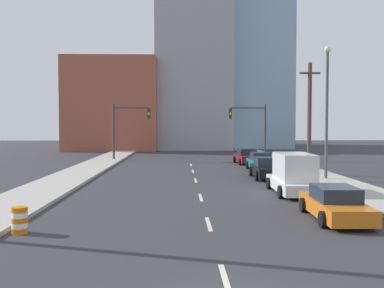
{
  "coord_description": "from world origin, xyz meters",
  "views": [
    {
      "loc": [
        -1.16,
        -8.5,
        3.89
      ],
      "look_at": [
        -0.0,
        29.49,
        2.2
      ],
      "focal_mm": 40.0,
      "sensor_mm": 36.0,
      "label": 1
    }
  ],
  "objects_px": {
    "traffic_signal_left": "(124,124)",
    "traffic_signal_right": "(255,124)",
    "sedan_teal": "(260,162)",
    "sedan_orange": "(335,204)",
    "sedan_maroon": "(247,157)",
    "street_lamp": "(327,104)",
    "utility_pole_right_mid": "(309,118)",
    "box_truck_white": "(294,175)",
    "traffic_barrel": "(20,220)",
    "sedan_black": "(267,169)"
  },
  "relations": [
    {
      "from": "traffic_signal_left",
      "to": "traffic_signal_right",
      "type": "xyz_separation_m",
      "value": [
        14.29,
        0.0,
        0.0
      ]
    },
    {
      "from": "traffic_signal_right",
      "to": "sedan_teal",
      "type": "xyz_separation_m",
      "value": [
        -1.31,
        -10.28,
        -3.29
      ]
    },
    {
      "from": "sedan_orange",
      "to": "sedan_maroon",
      "type": "distance_m",
      "value": 25.38
    },
    {
      "from": "sedan_teal",
      "to": "sedan_orange",
      "type": "bearing_deg",
      "value": -91.56
    },
    {
      "from": "street_lamp",
      "to": "sedan_teal",
      "type": "relative_size",
      "value": 2.09
    },
    {
      "from": "traffic_signal_right",
      "to": "utility_pole_right_mid",
      "type": "xyz_separation_m",
      "value": [
        1.81,
        -13.85,
        0.48
      ]
    },
    {
      "from": "utility_pole_right_mid",
      "to": "sedan_maroon",
      "type": "relative_size",
      "value": 1.86
    },
    {
      "from": "traffic_signal_left",
      "to": "sedan_maroon",
      "type": "bearing_deg",
      "value": -17.87
    },
    {
      "from": "box_truck_white",
      "to": "street_lamp",
      "type": "bearing_deg",
      "value": 57.17
    },
    {
      "from": "traffic_barrel",
      "to": "box_truck_white",
      "type": "distance_m",
      "value": 14.87
    },
    {
      "from": "box_truck_white",
      "to": "sedan_teal",
      "type": "xyz_separation_m",
      "value": [
        0.53,
        12.66,
        -0.38
      ]
    },
    {
      "from": "sedan_orange",
      "to": "sedan_black",
      "type": "bearing_deg",
      "value": 92.12
    },
    {
      "from": "utility_pole_right_mid",
      "to": "sedan_black",
      "type": "relative_size",
      "value": 1.85
    },
    {
      "from": "box_truck_white",
      "to": "sedan_maroon",
      "type": "height_order",
      "value": "box_truck_white"
    },
    {
      "from": "traffic_signal_left",
      "to": "sedan_orange",
      "type": "height_order",
      "value": "traffic_signal_left"
    },
    {
      "from": "traffic_signal_right",
      "to": "box_truck_white",
      "type": "distance_m",
      "value": 23.2
    },
    {
      "from": "traffic_signal_left",
      "to": "utility_pole_right_mid",
      "type": "relative_size",
      "value": 0.71
    },
    {
      "from": "box_truck_white",
      "to": "sedan_teal",
      "type": "bearing_deg",
      "value": 89.15
    },
    {
      "from": "sedan_orange",
      "to": "traffic_signal_right",
      "type": "bearing_deg",
      "value": 88.34
    },
    {
      "from": "traffic_signal_right",
      "to": "sedan_black",
      "type": "relative_size",
      "value": 1.31
    },
    {
      "from": "traffic_signal_right",
      "to": "sedan_maroon",
      "type": "relative_size",
      "value": 1.32
    },
    {
      "from": "traffic_signal_left",
      "to": "sedan_black",
      "type": "xyz_separation_m",
      "value": [
        12.37,
        -15.95,
        -3.28
      ]
    },
    {
      "from": "traffic_barrel",
      "to": "sedan_teal",
      "type": "distance_m",
      "value": 24.67
    },
    {
      "from": "street_lamp",
      "to": "sedan_orange",
      "type": "xyz_separation_m",
      "value": [
        -3.8,
        -12.03,
        -4.71
      ]
    },
    {
      "from": "utility_pole_right_mid",
      "to": "sedan_teal",
      "type": "height_order",
      "value": "utility_pole_right_mid"
    },
    {
      "from": "sedan_black",
      "to": "sedan_maroon",
      "type": "bearing_deg",
      "value": 89.52
    },
    {
      "from": "utility_pole_right_mid",
      "to": "sedan_orange",
      "type": "bearing_deg",
      "value": -103.32
    },
    {
      "from": "sedan_orange",
      "to": "box_truck_white",
      "type": "xyz_separation_m",
      "value": [
        0.05,
        6.56,
        0.45
      ]
    },
    {
      "from": "traffic_signal_right",
      "to": "street_lamp",
      "type": "xyz_separation_m",
      "value": [
        1.9,
        -17.46,
        1.35
      ]
    },
    {
      "from": "utility_pole_right_mid",
      "to": "box_truck_white",
      "type": "relative_size",
      "value": 1.58
    },
    {
      "from": "traffic_barrel",
      "to": "box_truck_white",
      "type": "relative_size",
      "value": 0.17
    },
    {
      "from": "traffic_signal_right",
      "to": "street_lamp",
      "type": "relative_size",
      "value": 0.66
    },
    {
      "from": "traffic_signal_left",
      "to": "sedan_black",
      "type": "relative_size",
      "value": 1.31
    },
    {
      "from": "traffic_signal_right",
      "to": "utility_pole_right_mid",
      "type": "height_order",
      "value": "utility_pole_right_mid"
    },
    {
      "from": "traffic_signal_right",
      "to": "sedan_teal",
      "type": "relative_size",
      "value": 1.38
    },
    {
      "from": "traffic_barrel",
      "to": "street_lamp",
      "type": "height_order",
      "value": "street_lamp"
    },
    {
      "from": "sedan_orange",
      "to": "sedan_maroon",
      "type": "relative_size",
      "value": 1.03
    },
    {
      "from": "sedan_orange",
      "to": "traffic_signal_left",
      "type": "bearing_deg",
      "value": 114.81
    },
    {
      "from": "street_lamp",
      "to": "box_truck_white",
      "type": "relative_size",
      "value": 1.69
    },
    {
      "from": "utility_pole_right_mid",
      "to": "traffic_barrel",
      "type": "relative_size",
      "value": 9.16
    },
    {
      "from": "traffic_signal_left",
      "to": "sedan_black",
      "type": "distance_m",
      "value": 20.45
    },
    {
      "from": "traffic_barrel",
      "to": "box_truck_white",
      "type": "height_order",
      "value": "box_truck_white"
    },
    {
      "from": "street_lamp",
      "to": "sedan_black",
      "type": "xyz_separation_m",
      "value": [
        -3.82,
        1.51,
        -4.63
      ]
    },
    {
      "from": "sedan_black",
      "to": "sedan_maroon",
      "type": "distance_m",
      "value": 11.84
    },
    {
      "from": "traffic_signal_right",
      "to": "box_truck_white",
      "type": "xyz_separation_m",
      "value": [
        -1.84,
        -22.94,
        -2.91
      ]
    },
    {
      "from": "utility_pole_right_mid",
      "to": "street_lamp",
      "type": "relative_size",
      "value": 0.93
    },
    {
      "from": "traffic_signal_right",
      "to": "sedan_teal",
      "type": "height_order",
      "value": "traffic_signal_right"
    },
    {
      "from": "street_lamp",
      "to": "traffic_signal_left",
      "type": "bearing_deg",
      "value": 132.84
    },
    {
      "from": "street_lamp",
      "to": "sedan_teal",
      "type": "xyz_separation_m",
      "value": [
        -3.22,
        7.18,
        -4.64
      ]
    },
    {
      "from": "street_lamp",
      "to": "sedan_black",
      "type": "distance_m",
      "value": 6.19
    }
  ]
}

